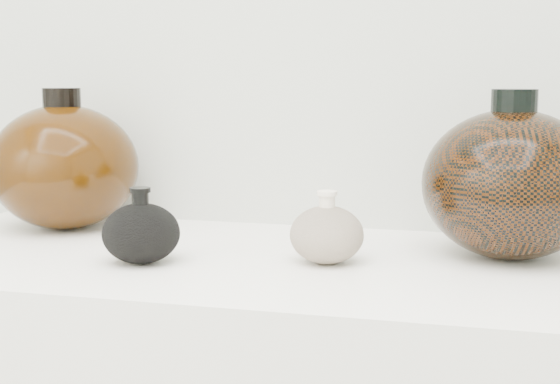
% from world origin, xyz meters
% --- Properties ---
extents(black_gourd_vase, '(0.13, 0.13, 0.11)m').
position_xyz_m(black_gourd_vase, '(-0.17, 0.87, 0.94)').
color(black_gourd_vase, black).
rests_on(black_gourd_vase, display_counter).
extents(cream_gourd_vase, '(0.11, 0.11, 0.10)m').
position_xyz_m(cream_gourd_vase, '(0.07, 0.94, 0.94)').
color(cream_gourd_vase, beige).
rests_on(cream_gourd_vase, display_counter).
extents(left_round_pot, '(0.28, 0.28, 0.24)m').
position_xyz_m(left_round_pot, '(-0.40, 1.07, 1.01)').
color(left_round_pot, black).
rests_on(left_round_pot, display_counter).
extents(right_round_pot, '(0.29, 0.29, 0.24)m').
position_xyz_m(right_round_pot, '(0.32, 1.03, 1.01)').
color(right_round_pot, black).
rests_on(right_round_pot, display_counter).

